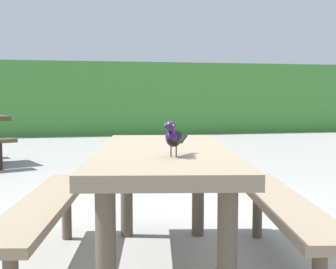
{
  "coord_description": "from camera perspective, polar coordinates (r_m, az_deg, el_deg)",
  "views": [
    {
      "loc": [
        -0.78,
        -2.75,
        1.05
      ],
      "look_at": [
        -0.28,
        -0.36,
        0.84
      ],
      "focal_mm": 48.93,
      "sensor_mm": 36.0,
      "label": 1
    }
  ],
  "objects": [
    {
      "name": "ground_plane",
      "position": [
        3.04,
        3.93,
        -15.27
      ],
      "size": [
        60.0,
        60.0,
        0.0
      ],
      "primitive_type": "plane",
      "color": "gray"
    },
    {
      "name": "hedge_wall",
      "position": [
        12.56,
        -8.33,
        4.46
      ],
      "size": [
        28.0,
        1.27,
        1.92
      ],
      "primitive_type": "cube",
      "color": "#428438",
      "rests_on": "ground"
    },
    {
      "name": "picnic_table_foreground",
      "position": [
        2.7,
        -0.51,
        -5.64
      ],
      "size": [
        1.96,
        1.99,
        0.74
      ],
      "color": "#84725B",
      "rests_on": "ground"
    },
    {
      "name": "bird_grackle",
      "position": [
        2.29,
        0.68,
        -0.27
      ],
      "size": [
        0.17,
        0.26,
        0.18
      ],
      "color": "black",
      "rests_on": "picnic_table_foreground"
    }
  ]
}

